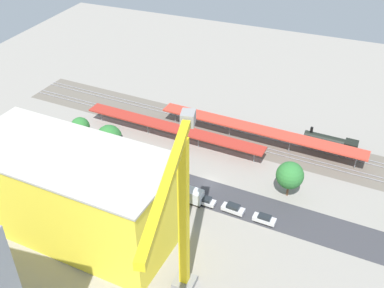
# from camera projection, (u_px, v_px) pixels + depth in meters

# --- Properties ---
(ground_plane) EXTENTS (200.86, 200.86, 0.00)m
(ground_plane) POSITION_uv_depth(u_px,v_px,m) (210.00, 183.00, 102.80)
(ground_plane) COLOR gray
(ground_plane) RESTS_ON ground
(rail_bed) EXTENTS (126.14, 21.41, 0.01)m
(rail_bed) POSITION_uv_depth(u_px,v_px,m) (237.00, 136.00, 118.54)
(rail_bed) COLOR #665E54
(rail_bed) RESTS_ON ground
(street_asphalt) EXTENTS (125.85, 16.66, 0.01)m
(street_asphalt) POSITION_uv_depth(u_px,v_px,m) (204.00, 192.00, 100.06)
(street_asphalt) COLOR #38383D
(street_asphalt) RESTS_ON ground
(track_rails) EXTENTS (125.31, 15.00, 0.12)m
(track_rails) POSITION_uv_depth(u_px,v_px,m) (237.00, 136.00, 118.44)
(track_rails) COLOR #9E9EA8
(track_rails) RESTS_ON ground
(platform_canopy_near) EXTENTS (48.53, 6.96, 3.90)m
(platform_canopy_near) POSITION_uv_depth(u_px,v_px,m) (172.00, 128.00, 114.97)
(platform_canopy_near) COLOR #A82D23
(platform_canopy_near) RESTS_ON ground
(platform_canopy_far) EXTENTS (52.66, 7.30, 4.26)m
(platform_canopy_far) POSITION_uv_depth(u_px,v_px,m) (260.00, 130.00, 113.58)
(platform_canopy_far) COLOR #C63D2D
(platform_canopy_far) RESTS_ON ground
(locomotive) EXTENTS (14.54, 3.55, 5.07)m
(locomotive) POSITION_uv_depth(u_px,v_px,m) (333.00, 144.00, 112.38)
(locomotive) COLOR black
(locomotive) RESTS_ON ground
(parked_car_0) EXTENTS (4.74, 2.13, 1.68)m
(parked_car_0) POSITION_uv_depth(u_px,v_px,m) (264.00, 219.00, 92.08)
(parked_car_0) COLOR black
(parked_car_0) RESTS_ON ground
(parked_car_1) EXTENTS (4.93, 2.31, 1.85)m
(parked_car_1) POSITION_uv_depth(u_px,v_px,m) (233.00, 209.00, 94.52)
(parked_car_1) COLOR black
(parked_car_1) RESTS_ON ground
(parked_car_2) EXTENTS (4.45, 2.00, 1.73)m
(parked_car_2) POSITION_uv_depth(u_px,v_px,m) (205.00, 201.00, 96.56)
(parked_car_2) COLOR black
(parked_car_2) RESTS_ON ground
(parked_car_3) EXTENTS (4.65, 2.01, 1.74)m
(parked_car_3) POSITION_uv_depth(u_px,v_px,m) (176.00, 192.00, 99.01)
(parked_car_3) COLOR black
(parked_car_3) RESTS_ON ground
(parked_car_4) EXTENTS (4.85, 2.39, 1.66)m
(parked_car_4) POSITION_uv_depth(u_px,v_px,m) (152.00, 186.00, 100.75)
(parked_car_4) COLOR black
(parked_car_4) RESTS_ON ground
(parked_car_5) EXTENTS (4.48, 2.23, 1.63)m
(parked_car_5) POSITION_uv_depth(u_px,v_px,m) (125.00, 180.00, 102.51)
(parked_car_5) COLOR black
(parked_car_5) RESTS_ON ground
(construction_building) EXTENTS (40.45, 19.80, 17.59)m
(construction_building) POSITION_uv_depth(u_px,v_px,m) (72.00, 193.00, 86.39)
(construction_building) COLOR yellow
(construction_building) RESTS_ON ground
(construction_roof_slab) EXTENTS (41.09, 20.44, 0.40)m
(construction_roof_slab) POSITION_uv_depth(u_px,v_px,m) (65.00, 154.00, 81.31)
(construction_roof_slab) COLOR #B7B2A8
(construction_roof_slab) RESTS_ON construction_building
(tower_crane) EXTENTS (8.01, 28.48, 32.13)m
(tower_crane) POSITION_uv_depth(u_px,v_px,m) (180.00, 212.00, 66.50)
(tower_crane) COLOR gray
(tower_crane) RESTS_ON ground
(box_truck_0) EXTENTS (10.13, 3.25, 3.38)m
(box_truck_0) POSITION_uv_depth(u_px,v_px,m) (90.00, 177.00, 101.96)
(box_truck_0) COLOR black
(box_truck_0) RESTS_ON ground
(box_truck_1) EXTENTS (9.45, 3.72, 3.19)m
(box_truck_1) POSITION_uv_depth(u_px,v_px,m) (116.00, 180.00, 100.97)
(box_truck_1) COLOR black
(box_truck_1) RESTS_ON ground
(box_truck_2) EXTENTS (8.75, 3.15, 3.20)m
(box_truck_2) POSITION_uv_depth(u_px,v_px,m) (184.00, 193.00, 97.40)
(box_truck_2) COLOR black
(box_truck_2) RESTS_ON ground
(street_tree_0) EXTENTS (6.24, 6.24, 8.06)m
(street_tree_0) POSITION_uv_depth(u_px,v_px,m) (109.00, 138.00, 108.98)
(street_tree_0) COLOR brown
(street_tree_0) RESTS_ON ground
(street_tree_2) EXTENTS (4.71, 4.71, 7.68)m
(street_tree_2) POSITION_uv_depth(u_px,v_px,m) (80.00, 127.00, 112.36)
(street_tree_2) COLOR brown
(street_tree_2) RESTS_ON ground
(street_tree_3) EXTENTS (5.91, 5.91, 8.39)m
(street_tree_3) POSITION_uv_depth(u_px,v_px,m) (290.00, 175.00, 96.30)
(street_tree_3) COLOR brown
(street_tree_3) RESTS_ON ground
(traffic_light) EXTENTS (0.50, 0.36, 6.84)m
(traffic_light) POSITION_uv_depth(u_px,v_px,m) (122.00, 144.00, 107.64)
(traffic_light) COLOR #333333
(traffic_light) RESTS_ON ground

